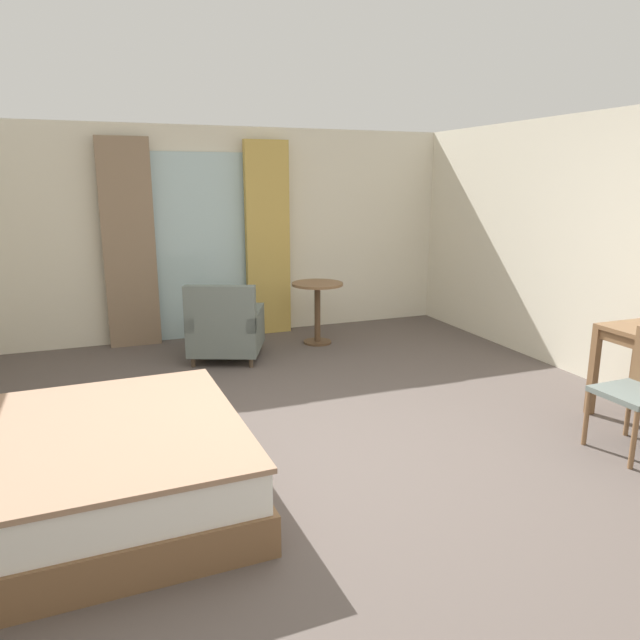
# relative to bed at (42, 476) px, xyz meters

# --- Properties ---
(ground) EXTENTS (6.45, 7.84, 0.10)m
(ground) POSITION_rel_bed_xyz_m (1.84, 0.12, -0.31)
(ground) COLOR #564C47
(wall_back) EXTENTS (6.05, 0.12, 2.50)m
(wall_back) POSITION_rel_bed_xyz_m (1.84, 3.78, 0.99)
(wall_back) COLOR silver
(wall_back) RESTS_ON ground
(balcony_glass_door) EXTENTS (1.18, 0.02, 2.20)m
(balcony_glass_door) POSITION_rel_bed_xyz_m (1.56, 3.70, 0.84)
(balcony_glass_door) COLOR silver
(balcony_glass_door) RESTS_ON ground
(curtain_panel_left) EXTENTS (0.57, 0.10, 2.35)m
(curtain_panel_left) POSITION_rel_bed_xyz_m (0.75, 3.60, 0.91)
(curtain_panel_left) COLOR #897056
(curtain_panel_left) RESTS_ON ground
(curtain_panel_right) EXTENTS (0.54, 0.10, 2.35)m
(curtain_panel_right) POSITION_rel_bed_xyz_m (2.38, 3.60, 0.91)
(curtain_panel_right) COLOR tan
(curtain_panel_right) RESTS_ON ground
(bed) EXTENTS (2.21, 1.79, 0.96)m
(bed) POSITION_rel_bed_xyz_m (0.00, 0.00, 0.00)
(bed) COLOR brown
(bed) RESTS_ON ground
(armchair_by_window) EXTENTS (0.97, 1.01, 0.85)m
(armchair_by_window) POSITION_rel_bed_xyz_m (1.62, 2.65, 0.07)
(armchair_by_window) COLOR slate
(armchair_by_window) RESTS_ON ground
(round_cafe_table) EXTENTS (0.60, 0.60, 0.72)m
(round_cafe_table) POSITION_rel_bed_xyz_m (2.76, 2.91, 0.26)
(round_cafe_table) COLOR brown
(round_cafe_table) RESTS_ON ground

